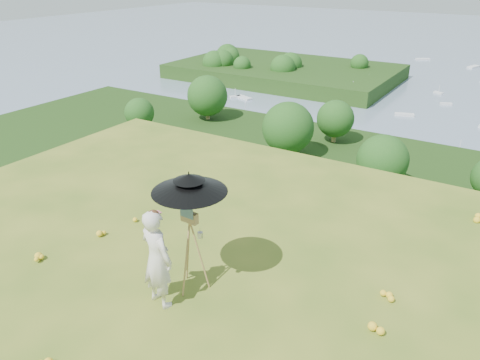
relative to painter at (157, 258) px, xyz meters
The scene contains 12 objects.
ground 0.84m from the painter, 163.80° to the left, with size 14.00×14.00×0.00m, color #4C6A1E.
forest_slope 46.02m from the painter, 90.29° to the left, with size 140.00×56.00×22.00m, color #17330E.
shoreline_tier 83.60m from the painter, 90.14° to the left, with size 170.00×28.00×8.00m, color slate.
peninsula 174.88m from the painter, 115.87° to the left, with size 90.00×60.00×12.00m, color #17330E, non-canonical shape.
slope_trees 38.46m from the painter, 90.29° to the left, with size 110.00×50.00×6.00m, color #185018, non-canonical shape.
harbor_town 80.95m from the painter, 90.14° to the left, with size 110.00×22.00×5.00m, color silver, non-canonical shape.
moored_boats 165.19m from the painter, 94.50° to the left, with size 140.00×140.00×0.70m, color silver, non-canonical shape.
wildflowers 0.84m from the painter, 120.56° to the left, with size 10.00×10.50×0.12m, color yellow, non-canonical shape.
painter is the anchor object (origin of this frame).
field_easel 0.61m from the painter, 70.62° to the left, with size 0.58×0.58×1.54m, color #A88346, non-canonical shape.
sun_umbrella 1.06m from the painter, 71.15° to the left, with size 1.16×1.16×0.81m, color black, non-canonical shape.
painter_cap 0.78m from the painter, ahead, with size 0.18×0.22×0.10m, color pink, non-canonical shape.
Camera 1 is at (4.37, -4.41, 4.85)m, focal length 35.00 mm.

